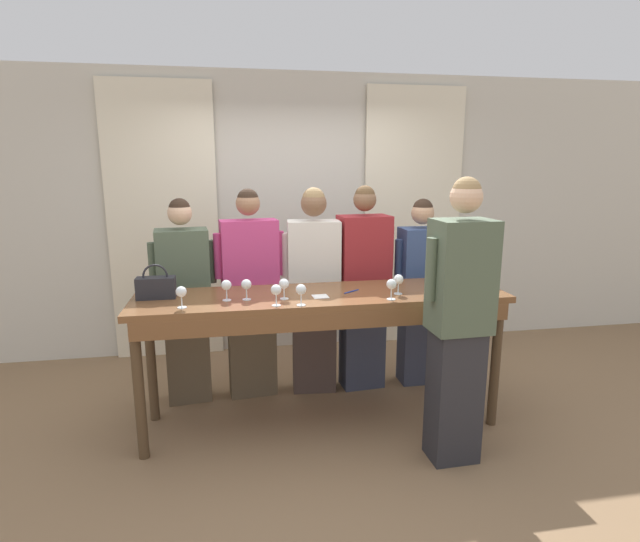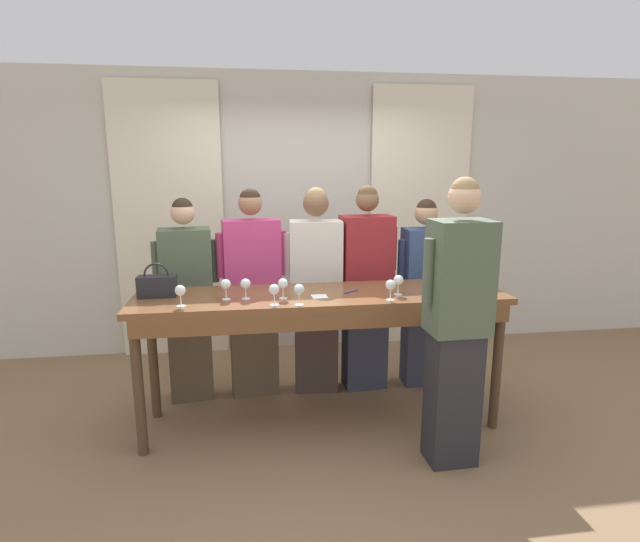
{
  "view_description": "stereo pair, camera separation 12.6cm",
  "coord_description": "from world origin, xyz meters",
  "px_view_note": "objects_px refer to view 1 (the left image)",
  "views": [
    {
      "loc": [
        -0.62,
        -3.41,
        1.92
      ],
      "look_at": [
        0.0,
        0.07,
        1.16
      ],
      "focal_mm": 28.0,
      "sensor_mm": 36.0,
      "label": 1
    },
    {
      "loc": [
        -0.49,
        -3.43,
        1.92
      ],
      "look_at": [
        0.0,
        0.07,
        1.16
      ],
      "focal_mm": 28.0,
      "sensor_mm": 36.0,
      "label": 2
    }
  ],
  "objects_px": {
    "guest_navy_coat": "(419,291)",
    "handbag": "(156,287)",
    "guest_cream_sweater": "(314,290)",
    "wine_glass_center_right": "(276,291)",
    "wine_glass_front_left": "(181,292)",
    "tasting_bar": "(322,310)",
    "host_pouring": "(459,322)",
    "wine_glass_back_mid": "(246,285)",
    "guest_olive_jacket": "(185,302)",
    "wine_glass_back_left": "(284,284)",
    "wine_glass_front_right": "(399,280)",
    "wine_glass_center_mid": "(301,290)",
    "wine_glass_center_left": "(226,286)",
    "guest_pink_top": "(251,293)",
    "wine_bottle": "(442,278)",
    "wine_glass_front_mid": "(391,285)",
    "guest_striped_shirt": "(363,288)"
  },
  "relations": [
    {
      "from": "guest_olive_jacket",
      "to": "wine_glass_back_mid",
      "type": "bearing_deg",
      "value": -53.63
    },
    {
      "from": "wine_glass_front_left",
      "to": "wine_glass_center_left",
      "type": "xyz_separation_m",
      "value": [
        0.28,
        0.13,
        0.0
      ]
    },
    {
      "from": "wine_glass_front_left",
      "to": "wine_glass_back_left",
      "type": "relative_size",
      "value": 1.0
    },
    {
      "from": "guest_striped_shirt",
      "to": "wine_glass_center_left",
      "type": "bearing_deg",
      "value": -150.51
    },
    {
      "from": "wine_glass_front_left",
      "to": "guest_navy_coat",
      "type": "bearing_deg",
      "value": 21.82
    },
    {
      "from": "handbag",
      "to": "wine_glass_back_left",
      "type": "height_order",
      "value": "handbag"
    },
    {
      "from": "wine_glass_front_left",
      "to": "wine_glass_front_right",
      "type": "bearing_deg",
      "value": 3.34
    },
    {
      "from": "wine_glass_center_left",
      "to": "wine_glass_back_left",
      "type": "height_order",
      "value": "same"
    },
    {
      "from": "guest_pink_top",
      "to": "guest_striped_shirt",
      "type": "xyz_separation_m",
      "value": [
        0.95,
        -0.0,
        -0.0
      ]
    },
    {
      "from": "guest_olive_jacket",
      "to": "guest_pink_top",
      "type": "relative_size",
      "value": 0.96
    },
    {
      "from": "wine_glass_center_left",
      "to": "handbag",
      "type": "bearing_deg",
      "value": 163.27
    },
    {
      "from": "handbag",
      "to": "wine_glass_front_left",
      "type": "bearing_deg",
      "value": -54.57
    },
    {
      "from": "handbag",
      "to": "wine_glass_center_mid",
      "type": "xyz_separation_m",
      "value": [
        0.96,
        -0.35,
        0.02
      ]
    },
    {
      "from": "handbag",
      "to": "guest_cream_sweater",
      "type": "xyz_separation_m",
      "value": [
        1.19,
        0.5,
        -0.2
      ]
    },
    {
      "from": "wine_glass_back_mid",
      "to": "guest_olive_jacket",
      "type": "xyz_separation_m",
      "value": [
        -0.47,
        0.64,
        -0.27
      ]
    },
    {
      "from": "wine_glass_center_mid",
      "to": "wine_glass_front_left",
      "type": "bearing_deg",
      "value": 174.12
    },
    {
      "from": "wine_glass_center_right",
      "to": "host_pouring",
      "type": "relative_size",
      "value": 0.08
    },
    {
      "from": "wine_glass_back_mid",
      "to": "host_pouring",
      "type": "height_order",
      "value": "host_pouring"
    },
    {
      "from": "wine_glass_back_mid",
      "to": "tasting_bar",
      "type": "bearing_deg",
      "value": 5.26
    },
    {
      "from": "wine_glass_center_right",
      "to": "wine_glass_back_mid",
      "type": "height_order",
      "value": "same"
    },
    {
      "from": "wine_glass_center_right",
      "to": "guest_striped_shirt",
      "type": "xyz_separation_m",
      "value": [
        0.81,
        0.83,
        -0.23
      ]
    },
    {
      "from": "guest_navy_coat",
      "to": "wine_glass_center_right",
      "type": "bearing_deg",
      "value": -147.86
    },
    {
      "from": "guest_olive_jacket",
      "to": "guest_striped_shirt",
      "type": "relative_size",
      "value": 0.95
    },
    {
      "from": "tasting_bar",
      "to": "host_pouring",
      "type": "xyz_separation_m",
      "value": [
        0.77,
        -0.59,
        0.05
      ]
    },
    {
      "from": "host_pouring",
      "to": "handbag",
      "type": "bearing_deg",
      "value": 160.34
    },
    {
      "from": "wine_glass_center_mid",
      "to": "guest_cream_sweater",
      "type": "distance_m",
      "value": 0.9
    },
    {
      "from": "wine_glass_front_right",
      "to": "wine_glass_center_right",
      "type": "distance_m",
      "value": 0.9
    },
    {
      "from": "wine_glass_center_left",
      "to": "guest_navy_coat",
      "type": "bearing_deg",
      "value": 21.35
    },
    {
      "from": "guest_navy_coat",
      "to": "handbag",
      "type": "bearing_deg",
      "value": -166.81
    },
    {
      "from": "handbag",
      "to": "guest_striped_shirt",
      "type": "xyz_separation_m",
      "value": [
        1.61,
        0.5,
        -0.21
      ]
    },
    {
      "from": "wine_glass_center_mid",
      "to": "wine_glass_back_mid",
      "type": "height_order",
      "value": "same"
    },
    {
      "from": "tasting_bar",
      "to": "wine_glass_front_left",
      "type": "bearing_deg",
      "value": -169.64
    },
    {
      "from": "wine_glass_back_left",
      "to": "wine_bottle",
      "type": "bearing_deg",
      "value": -4.0
    },
    {
      "from": "wine_glass_center_mid",
      "to": "wine_glass_center_right",
      "type": "bearing_deg",
      "value": 172.49
    },
    {
      "from": "guest_cream_sweater",
      "to": "wine_glass_center_right",
      "type": "bearing_deg",
      "value": -115.08
    },
    {
      "from": "wine_glass_center_mid",
      "to": "wine_glass_front_right",
      "type": "bearing_deg",
      "value": 12.91
    },
    {
      "from": "wine_glass_center_mid",
      "to": "guest_cream_sweater",
      "type": "height_order",
      "value": "guest_cream_sweater"
    },
    {
      "from": "wine_glass_front_mid",
      "to": "wine_glass_center_left",
      "type": "height_order",
      "value": "same"
    },
    {
      "from": "guest_cream_sweater",
      "to": "handbag",
      "type": "bearing_deg",
      "value": -157.32
    },
    {
      "from": "guest_pink_top",
      "to": "guest_cream_sweater",
      "type": "xyz_separation_m",
      "value": [
        0.52,
        0.0,
        0.0
      ]
    },
    {
      "from": "wine_glass_front_mid",
      "to": "guest_cream_sweater",
      "type": "bearing_deg",
      "value": 116.35
    },
    {
      "from": "guest_cream_sweater",
      "to": "host_pouring",
      "type": "height_order",
      "value": "host_pouring"
    },
    {
      "from": "wine_glass_back_mid",
      "to": "guest_olive_jacket",
      "type": "relative_size",
      "value": 0.09
    },
    {
      "from": "wine_glass_front_right",
      "to": "wine_glass_center_left",
      "type": "xyz_separation_m",
      "value": [
        -1.2,
        0.04,
        0.0
      ]
    },
    {
      "from": "host_pouring",
      "to": "wine_glass_front_left",
      "type": "bearing_deg",
      "value": 166.57
    },
    {
      "from": "wine_glass_back_left",
      "to": "host_pouring",
      "type": "xyz_separation_m",
      "value": [
        1.05,
        -0.51,
        -0.17
      ]
    },
    {
      "from": "wine_glass_front_right",
      "to": "guest_navy_coat",
      "type": "xyz_separation_m",
      "value": [
        0.43,
        0.68,
        -0.28
      ]
    },
    {
      "from": "handbag",
      "to": "guest_pink_top",
      "type": "relative_size",
      "value": 0.15
    },
    {
      "from": "wine_glass_center_right",
      "to": "wine_glass_front_left",
      "type": "bearing_deg",
      "value": 174.55
    },
    {
      "from": "guest_pink_top",
      "to": "guest_olive_jacket",
      "type": "bearing_deg",
      "value": 180.0
    }
  ]
}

